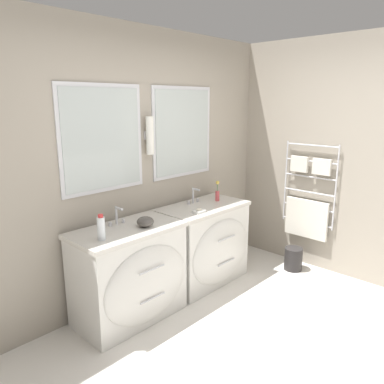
{
  "coord_description": "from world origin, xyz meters",
  "views": [
    {
      "loc": [
        -2.2,
        -1.09,
        1.92
      ],
      "look_at": [
        0.23,
        1.2,
        1.1
      ],
      "focal_mm": 35.0,
      "sensor_mm": 36.0,
      "label": 1
    }
  ],
  "objects_px": {
    "amenity_bowl": "(145,222)",
    "flower_vase": "(217,193)",
    "toiletry_bottle": "(101,228)",
    "waste_bin": "(293,258)",
    "vanity_left": "(131,274)",
    "vanity_right": "(205,244)"
  },
  "relations": [
    {
      "from": "flower_vase",
      "to": "waste_bin",
      "type": "xyz_separation_m",
      "value": [
        0.68,
        -0.6,
        -0.81
      ]
    },
    {
      "from": "vanity_left",
      "to": "toiletry_bottle",
      "type": "height_order",
      "value": "toiletry_bottle"
    },
    {
      "from": "toiletry_bottle",
      "to": "amenity_bowl",
      "type": "distance_m",
      "value": 0.45
    },
    {
      "from": "vanity_left",
      "to": "waste_bin",
      "type": "relative_size",
      "value": 3.71
    },
    {
      "from": "vanity_right",
      "to": "waste_bin",
      "type": "distance_m",
      "value": 1.12
    },
    {
      "from": "vanity_left",
      "to": "waste_bin",
      "type": "xyz_separation_m",
      "value": [
        1.92,
        -0.56,
        -0.3
      ]
    },
    {
      "from": "toiletry_bottle",
      "to": "amenity_bowl",
      "type": "bearing_deg",
      "value": 0.06
    },
    {
      "from": "waste_bin",
      "to": "vanity_left",
      "type": "bearing_deg",
      "value": 163.8
    },
    {
      "from": "vanity_right",
      "to": "amenity_bowl",
      "type": "xyz_separation_m",
      "value": [
        -0.86,
        -0.05,
        0.46
      ]
    },
    {
      "from": "toiletry_bottle",
      "to": "vanity_right",
      "type": "bearing_deg",
      "value": 2.41
    },
    {
      "from": "toiletry_bottle",
      "to": "waste_bin",
      "type": "height_order",
      "value": "toiletry_bottle"
    },
    {
      "from": "amenity_bowl",
      "to": "flower_vase",
      "type": "xyz_separation_m",
      "value": [
        1.1,
        0.1,
        0.05
      ]
    },
    {
      "from": "vanity_left",
      "to": "flower_vase",
      "type": "relative_size",
      "value": 4.34
    },
    {
      "from": "vanity_left",
      "to": "waste_bin",
      "type": "bearing_deg",
      "value": -16.2
    },
    {
      "from": "vanity_right",
      "to": "toiletry_bottle",
      "type": "relative_size",
      "value": 4.64
    },
    {
      "from": "toiletry_bottle",
      "to": "waste_bin",
      "type": "relative_size",
      "value": 0.8
    },
    {
      "from": "vanity_left",
      "to": "amenity_bowl",
      "type": "relative_size",
      "value": 6.56
    },
    {
      "from": "toiletry_bottle",
      "to": "waste_bin",
      "type": "xyz_separation_m",
      "value": [
        2.23,
        -0.5,
        -0.82
      ]
    },
    {
      "from": "amenity_bowl",
      "to": "flower_vase",
      "type": "bearing_deg",
      "value": 5.14
    },
    {
      "from": "vanity_left",
      "to": "vanity_right",
      "type": "distance_m",
      "value": 0.99
    },
    {
      "from": "vanity_right",
      "to": "flower_vase",
      "type": "relative_size",
      "value": 4.34
    },
    {
      "from": "vanity_right",
      "to": "toiletry_bottle",
      "type": "height_order",
      "value": "toiletry_bottle"
    }
  ]
}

